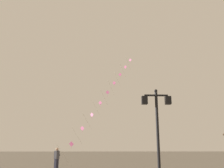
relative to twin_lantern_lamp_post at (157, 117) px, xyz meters
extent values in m
plane|color=#756B5B|center=(-3.49, 10.09, -3.18)|extent=(160.00, 160.00, 0.00)
cylinder|color=black|center=(0.00, 0.00, -0.97)|extent=(0.14, 0.14, 4.42)
sphere|color=black|center=(0.00, 0.00, 1.31)|extent=(0.16, 0.16, 0.16)
cube|color=black|center=(0.00, 0.00, 1.08)|extent=(1.18, 0.08, 0.08)
cube|color=black|center=(-0.59, 0.00, 0.83)|extent=(0.28, 0.28, 0.40)
cube|color=beige|center=(-0.59, 0.00, 0.83)|extent=(0.19, 0.19, 0.30)
cube|color=black|center=(0.59, 0.00, 0.83)|extent=(0.28, 0.28, 0.40)
cube|color=beige|center=(0.59, 0.00, 0.83)|extent=(0.19, 0.19, 0.30)
cylinder|color=brown|center=(-6.55, 8.96, -3.09)|extent=(0.06, 0.06, 0.18)
cylinder|color=silver|center=(-6.04, 9.79, -2.08)|extent=(1.05, 1.66, 1.86)
cylinder|color=silver|center=(-5.12, 11.26, -0.42)|extent=(0.84, 1.33, 1.48)
cylinder|color=silver|center=(-4.31, 12.56, 1.04)|extent=(0.84, 1.33, 1.48)
cylinder|color=silver|center=(-3.50, 13.87, 2.51)|extent=(0.84, 1.33, 1.48)
cylinder|color=silver|center=(-2.69, 15.17, 3.97)|extent=(0.84, 1.33, 1.48)
cylinder|color=silver|center=(-1.88, 16.48, 5.44)|extent=(0.84, 1.33, 1.48)
cylinder|color=silver|center=(-1.06, 17.79, 6.90)|extent=(0.84, 1.33, 1.48)
cylinder|color=silver|center=(-0.25, 19.09, 8.37)|extent=(0.84, 1.33, 1.48)
cylinder|color=silver|center=(0.56, 20.40, 9.84)|extent=(0.84, 1.33, 1.48)
cube|color=pink|center=(-5.53, 10.61, -1.16)|extent=(0.45, 0.16, 0.47)
cylinder|color=pink|center=(-5.53, 10.61, -1.44)|extent=(0.02, 0.03, 0.22)
cube|color=pink|center=(-4.72, 11.91, 0.31)|extent=(0.40, 0.26, 0.47)
cylinder|color=pink|center=(-4.72, 11.91, 0.00)|extent=(0.03, 0.03, 0.27)
cube|color=pink|center=(-3.91, 13.22, 1.77)|extent=(0.36, 0.31, 0.47)
cylinder|color=pink|center=(-3.91, 13.22, 1.45)|extent=(0.03, 0.03, 0.31)
cube|color=pink|center=(-3.09, 14.52, 3.24)|extent=(0.40, 0.26, 0.47)
cylinder|color=pink|center=(-3.09, 14.52, 2.90)|extent=(0.04, 0.05, 0.33)
cube|color=pink|center=(-2.28, 15.83, 4.71)|extent=(0.44, 0.18, 0.47)
cylinder|color=pink|center=(-2.28, 15.83, 4.36)|extent=(0.03, 0.03, 0.34)
cube|color=pink|center=(-1.47, 17.13, 6.17)|extent=(0.41, 0.24, 0.47)
cylinder|color=pink|center=(-1.47, 17.13, 5.87)|extent=(0.03, 0.04, 0.26)
cube|color=pink|center=(-0.66, 18.44, 7.64)|extent=(0.42, 0.22, 0.47)
cylinder|color=pink|center=(-0.66, 18.44, 7.30)|extent=(0.04, 0.06, 0.32)
cube|color=pink|center=(0.15, 19.74, 9.10)|extent=(0.38, 0.29, 0.47)
cylinder|color=pink|center=(0.15, 19.74, 8.82)|extent=(0.04, 0.05, 0.22)
cube|color=pink|center=(0.97, 21.05, 10.57)|extent=(0.35, 0.32, 0.47)
cylinder|color=pink|center=(0.97, 21.05, 10.24)|extent=(0.04, 0.04, 0.30)
cube|color=#1E1E2D|center=(-6.21, 7.63, -2.73)|extent=(0.31, 0.36, 0.90)
cube|color=#3F3F47|center=(-6.21, 7.63, -2.00)|extent=(0.38, 0.45, 0.60)
sphere|color=tan|center=(-6.21, 7.63, -1.58)|extent=(0.22, 0.22, 0.22)
cylinder|color=#3F3F47|center=(-6.12, 7.82, -1.83)|extent=(0.25, 0.39, 0.50)
camera|label=1|loc=(-2.54, -12.04, -1.41)|focal=39.61mm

